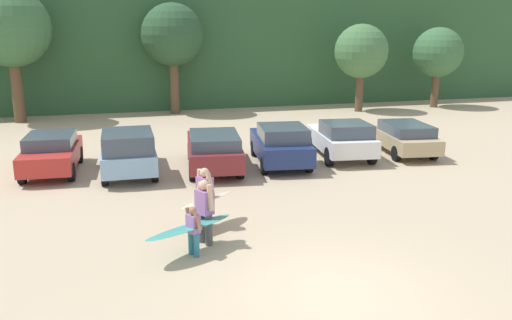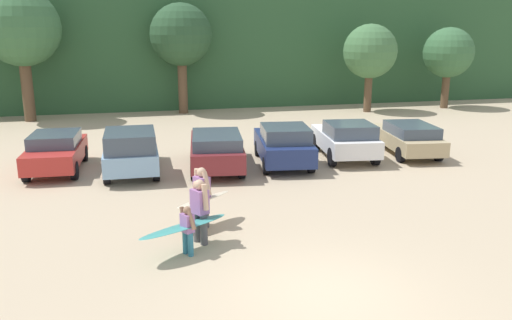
% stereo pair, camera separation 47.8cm
% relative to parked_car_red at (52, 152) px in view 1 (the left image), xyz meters
% --- Properties ---
extents(ground_plane, '(120.00, 120.00, 0.00)m').
position_rel_parked_car_red_xyz_m(ground_plane, '(6.26, -10.90, -0.75)').
color(ground_plane, tan).
extents(hillside_ridge, '(108.00, 12.00, 7.66)m').
position_rel_parked_car_red_xyz_m(hillside_ridge, '(6.26, 19.30, 3.08)').
color(hillside_ridge, '#2D5633').
rests_on(hillside_ridge, ground_plane).
extents(tree_far_right, '(4.16, 4.16, 7.16)m').
position_rel_parked_car_red_xyz_m(tree_far_right, '(-2.73, 11.36, 4.27)').
color(tree_far_right, brown).
rests_on(tree_far_right, ground_plane).
extents(tree_left, '(3.66, 3.66, 6.49)m').
position_rel_parked_car_red_xyz_m(tree_left, '(5.86, 12.15, 3.85)').
color(tree_left, brown).
rests_on(tree_left, ground_plane).
extents(tree_center_left, '(3.24, 3.24, 5.29)m').
position_rel_parked_car_red_xyz_m(tree_center_left, '(16.96, 10.02, 2.88)').
color(tree_center_left, brown).
rests_on(tree_center_left, ground_plane).
extents(tree_center_right, '(3.14, 3.14, 5.09)m').
position_rel_parked_car_red_xyz_m(tree_center_right, '(22.48, 10.32, 2.73)').
color(tree_center_right, brown).
rests_on(tree_center_right, ground_plane).
extents(parked_car_red, '(1.96, 4.00, 1.40)m').
position_rel_parked_car_red_xyz_m(parked_car_red, '(0.00, 0.00, 0.00)').
color(parked_car_red, '#B72D28').
rests_on(parked_car_red, ground_plane).
extents(parked_car_sky_blue, '(1.90, 4.24, 1.66)m').
position_rel_parked_car_red_xyz_m(parked_car_sky_blue, '(2.65, -1.01, 0.12)').
color(parked_car_sky_blue, '#84ADD1').
rests_on(parked_car_sky_blue, ground_plane).
extents(parked_car_maroon, '(2.40, 4.71, 1.43)m').
position_rel_parked_car_red_xyz_m(parked_car_maroon, '(5.71, -1.10, 0.03)').
color(parked_car_maroon, maroon).
rests_on(parked_car_maroon, ground_plane).
extents(parked_car_navy, '(2.34, 4.37, 1.56)m').
position_rel_parked_car_red_xyz_m(parked_car_navy, '(8.30, -1.07, 0.05)').
color(parked_car_navy, navy).
rests_on(parked_car_navy, ground_plane).
extents(parked_car_white, '(2.33, 4.19, 1.51)m').
position_rel_parked_car_red_xyz_m(parked_car_white, '(10.98, -0.70, 0.05)').
color(parked_car_white, white).
rests_on(parked_car_white, ground_plane).
extents(parked_car_tan, '(2.25, 4.60, 1.31)m').
position_rel_parked_car_red_xyz_m(parked_car_tan, '(13.77, -0.54, -0.05)').
color(parked_car_tan, tan).
rests_on(parked_car_tan, ground_plane).
extents(person_adult, '(0.47, 0.64, 1.60)m').
position_rel_parked_car_red_xyz_m(person_adult, '(4.41, -6.68, 0.15)').
color(person_adult, '#4C4C51').
rests_on(person_adult, ground_plane).
extents(person_child, '(0.37, 0.54, 1.18)m').
position_rel_parked_car_red_xyz_m(person_child, '(3.84, -8.42, -0.08)').
color(person_child, teal).
rests_on(person_child, ground_plane).
extents(person_companion, '(0.47, 0.67, 1.61)m').
position_rel_parked_car_red_xyz_m(person_companion, '(4.21, -7.81, 0.16)').
color(person_companion, '#4C4C51').
rests_on(person_companion, ground_plane).
extents(surfboard_cream, '(1.78, 1.54, 0.19)m').
position_rel_parked_car_red_xyz_m(surfboard_cream, '(4.46, -6.69, -0.01)').
color(surfboard_cream, beige).
extents(surfboard_teal, '(2.40, 1.75, 0.20)m').
position_rel_parked_car_red_xyz_m(surfboard_teal, '(3.77, -8.29, -0.10)').
color(surfboard_teal, teal).
extents(backpack_dropped, '(0.24, 0.34, 0.45)m').
position_rel_parked_car_red_xyz_m(backpack_dropped, '(4.14, -7.16, -0.52)').
color(backpack_dropped, '#592D23').
rests_on(backpack_dropped, ground_plane).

